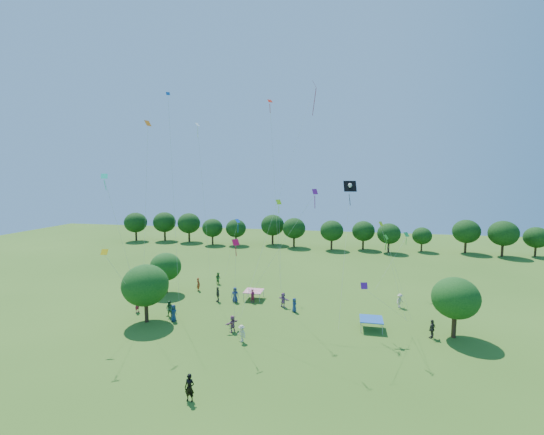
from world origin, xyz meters
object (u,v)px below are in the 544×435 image
(pirate_kite, at_px, (350,188))
(near_tree_east, at_px, (456,298))
(near_tree_north, at_px, (166,267))
(near_tree_west, at_px, (145,285))
(man_in_black, at_px, (190,388))
(tent_red_stripe, at_px, (254,291))
(red_high_kite, at_px, (302,127))
(tent_blue, at_px, (371,319))

(pirate_kite, bearing_deg, near_tree_east, -15.32)
(near_tree_north, bearing_deg, near_tree_east, -11.36)
(near_tree_north, bearing_deg, near_tree_west, -74.11)
(near_tree_east, distance_m, man_in_black, 24.72)
(near_tree_north, relative_size, pirate_kite, 0.40)
(man_in_black, height_order, pirate_kite, pirate_kite)
(near_tree_west, height_order, tent_red_stripe, near_tree_west)
(tent_red_stripe, relative_size, red_high_kite, 0.09)
(near_tree_north, xyz_separation_m, red_high_kite, (17.65, -1.39, 17.00))
(near_tree_north, height_order, tent_blue, near_tree_north)
(tent_red_stripe, height_order, red_high_kite, red_high_kite)
(man_in_black, relative_size, red_high_kite, 0.08)
(near_tree_west, xyz_separation_m, tent_red_stripe, (9.12, 9.02, -2.87))
(near_tree_east, bearing_deg, near_tree_north, 168.64)
(near_tree_north, xyz_separation_m, tent_red_stripe, (11.70, -0.07, -2.43))
(near_tree_west, xyz_separation_m, tent_blue, (22.69, 2.80, -2.87))
(near_tree_east, distance_m, tent_blue, 7.96)
(tent_red_stripe, height_order, man_in_black, man_in_black)
(near_tree_east, bearing_deg, pirate_kite, 164.68)
(near_tree_east, bearing_deg, tent_blue, 177.79)
(near_tree_west, distance_m, near_tree_north, 9.46)
(near_tree_north, bearing_deg, tent_blue, -13.98)
(tent_red_stripe, bearing_deg, pirate_kite, -18.81)
(tent_red_stripe, bearing_deg, red_high_kite, -12.54)
(near_tree_west, xyz_separation_m, pirate_kite, (20.34, 5.19, 9.92))
(tent_red_stripe, bearing_deg, man_in_black, -87.44)
(near_tree_east, height_order, tent_red_stripe, near_tree_east)
(red_high_kite, bearing_deg, man_in_black, -104.59)
(tent_blue, bearing_deg, near_tree_east, -2.21)
(near_tree_west, bearing_deg, red_high_kite, 27.06)
(red_high_kite, bearing_deg, near_tree_west, -152.94)
(near_tree_north, relative_size, tent_red_stripe, 2.39)
(near_tree_east, relative_size, tent_red_stripe, 2.60)
(tent_blue, bearing_deg, man_in_black, -131.32)
(near_tree_west, relative_size, red_high_kite, 0.25)
(near_tree_west, xyz_separation_m, red_high_kite, (15.06, 7.69, 16.56))
(tent_red_stripe, bearing_deg, tent_blue, -24.63)
(pirate_kite, bearing_deg, man_in_black, -121.54)
(near_tree_east, xyz_separation_m, man_in_black, (-20.10, -14.10, -2.86))
(tent_blue, bearing_deg, tent_red_stripe, 155.37)
(near_tree_north, height_order, man_in_black, near_tree_north)
(red_high_kite, bearing_deg, near_tree_north, 175.49)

